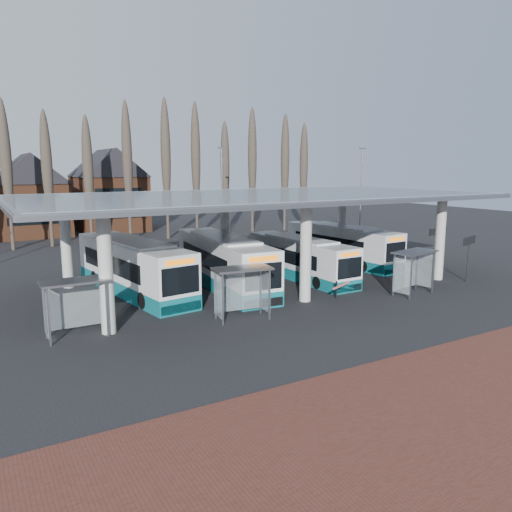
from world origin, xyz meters
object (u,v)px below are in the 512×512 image
bus_1 (224,263)px  shelter_2 (412,263)px  bus_3 (341,245)px  bus_0 (133,268)px  shelter_0 (75,295)px  shelter_1 (241,281)px  bus_2 (300,259)px

bus_1 → shelter_2: bearing=-35.6°
bus_1 → bus_3: bus_1 is taller
bus_0 → shelter_0: size_ratio=4.18×
shelter_0 → shelter_1: shelter_1 is taller
bus_0 → bus_1: (5.96, -1.42, -0.00)m
bus_0 → bus_2: bus_0 is taller
bus_0 → bus_1: bus_0 is taller
bus_3 → shelter_1: bearing=-151.3°
bus_0 → bus_2: size_ratio=1.18×
bus_0 → bus_1: size_ratio=1.01×
bus_2 → bus_3: (6.39, 2.93, 0.11)m
shelter_1 → shelter_2: bearing=3.1°
bus_3 → shelter_2: bus_3 is taller
bus_1 → shelter_1: bus_1 is taller
bus_1 → bus_3: 12.71m
bus_1 → bus_3: (12.47, 2.48, -0.12)m
bus_2 → shelter_0: bus_2 is taller
shelter_2 → shelter_0: bearing=162.8°
bus_1 → bus_3: bearing=16.6°
bus_3 → shelter_2: (-3.00, -10.69, 0.56)m
bus_2 → shelter_1: size_ratio=3.34×
bus_0 → bus_2: (12.04, -1.87, -0.23)m
shelter_2 → bus_0: bearing=137.5°
bus_0 → bus_2: bearing=-16.4°
bus_2 → shelter_2: bus_2 is taller
bus_3 → shelter_0: (-23.39, -8.31, 0.55)m
bus_2 → bus_3: bus_3 is taller
bus_1 → shelter_0: bus_1 is taller
bus_2 → shelter_2: (3.39, -7.76, 0.67)m
bus_2 → bus_0: bearing=169.9°
bus_3 → shelter_0: bus_3 is taller
shelter_0 → shelter_2: size_ratio=0.93×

